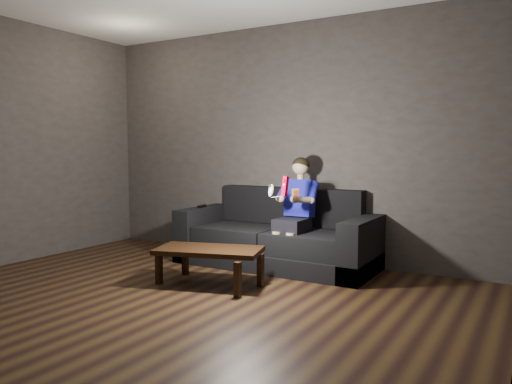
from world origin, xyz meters
The scene contains 8 objects.
floor centered at (0.00, 0.00, 0.00)m, with size 5.00×5.00×0.00m, color black.
back_wall centered at (0.00, 2.50, 1.35)m, with size 5.00×0.04×2.70m, color #37322F.
sofa centered at (0.10, 2.11, 0.27)m, with size 2.16×0.93×0.83m.
child centered at (0.35, 2.05, 0.70)m, with size 0.44×0.54×1.09m.
wii_remote_red centered at (0.43, 1.63, 0.91)m, with size 0.06×0.08×0.20m.
nunchuk_white centered at (0.27, 1.64, 0.86)m, with size 0.07×0.09×0.14m.
wii_remote_black centered at (-0.87, 2.03, 0.60)m, with size 0.06×0.16×0.03m.
coffee_table centered at (-0.07, 1.06, 0.31)m, with size 1.07×0.74×0.35m.
Camera 1 is at (2.62, -2.68, 1.27)m, focal length 35.00 mm.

